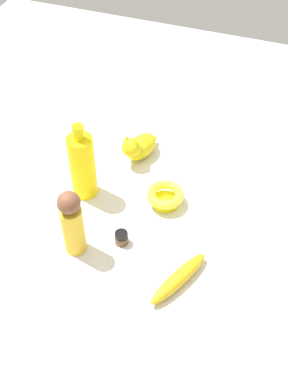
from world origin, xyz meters
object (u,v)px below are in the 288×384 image
at_px(bottle_tall, 82,167).
at_px(nail_polish_jar, 121,238).
at_px(person_figure_adult, 72,223).
at_px(cat_figurine, 139,147).
at_px(bowl, 165,196).
at_px(banana, 179,278).

height_order(bottle_tall, nail_polish_jar, bottle_tall).
bearing_deg(bottle_tall, person_figure_adult, 17.94).
bearing_deg(nail_polish_jar, bottle_tall, -128.31).
height_order(person_figure_adult, cat_figurine, person_figure_adult).
height_order(person_figure_adult, bowl, person_figure_adult).
bearing_deg(banana, person_figure_adult, -68.27).
bearing_deg(cat_figurine, person_figure_adult, -5.06).
bearing_deg(person_figure_adult, bottle_tall, -162.06).
distance_m(bottle_tall, nail_polish_jar, 0.22).
relative_size(person_figure_adult, nail_polish_jar, 5.50).
height_order(person_figure_adult, banana, person_figure_adult).
distance_m(bottle_tall, bowl, 0.24).
xyz_separation_m(person_figure_adult, cat_figurine, (-0.37, 0.03, -0.06)).
bearing_deg(nail_polish_jar, person_figure_adult, -61.12).
bearing_deg(banana, cat_figurine, -123.76).
xyz_separation_m(banana, nail_polish_jar, (-0.07, -0.17, -0.00)).
bearing_deg(bottle_tall, cat_figurine, 154.02).
bearing_deg(person_figure_adult, nail_polish_jar, 118.88).
distance_m(person_figure_adult, banana, 0.29).
bearing_deg(banana, bottle_tall, -96.16).
bearing_deg(nail_polish_jar, cat_figurine, -167.76).
xyz_separation_m(person_figure_adult, bowl, (-0.22, 0.16, -0.07)).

